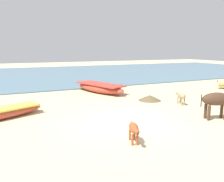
{
  "coord_description": "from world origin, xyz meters",
  "views": [
    {
      "loc": [
        -3.76,
        -7.15,
        2.71
      ],
      "look_at": [
        0.89,
        3.21,
        0.6
      ],
      "focal_mm": 36.47,
      "sensor_mm": 36.0,
      "label": 1
    }
  ],
  "objects_px": {
    "fishing_boat_0": "(100,88)",
    "calf_near_dun": "(181,96)",
    "cow_adult_dark": "(218,100)",
    "calf_far_rust": "(134,129)"
  },
  "relations": [
    {
      "from": "cow_adult_dark",
      "to": "calf_near_dun",
      "type": "relative_size",
      "value": 1.77
    },
    {
      "from": "cow_adult_dark",
      "to": "calf_far_rust",
      "type": "height_order",
      "value": "cow_adult_dark"
    },
    {
      "from": "calf_near_dun",
      "to": "calf_far_rust",
      "type": "bearing_deg",
      "value": 137.04
    },
    {
      "from": "fishing_boat_0",
      "to": "cow_adult_dark",
      "type": "relative_size",
      "value": 2.55
    },
    {
      "from": "fishing_boat_0",
      "to": "calf_far_rust",
      "type": "xyz_separation_m",
      "value": [
        -1.94,
        -7.69,
        0.11
      ]
    },
    {
      "from": "calf_near_dun",
      "to": "cow_adult_dark",
      "type": "bearing_deg",
      "value": -175.99
    },
    {
      "from": "fishing_boat_0",
      "to": "cow_adult_dark",
      "type": "bearing_deg",
      "value": -4.02
    },
    {
      "from": "calf_far_rust",
      "to": "fishing_boat_0",
      "type": "bearing_deg",
      "value": -176.9
    },
    {
      "from": "fishing_boat_0",
      "to": "calf_near_dun",
      "type": "bearing_deg",
      "value": 7.61
    },
    {
      "from": "fishing_boat_0",
      "to": "calf_near_dun",
      "type": "relative_size",
      "value": 4.52
    }
  ]
}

